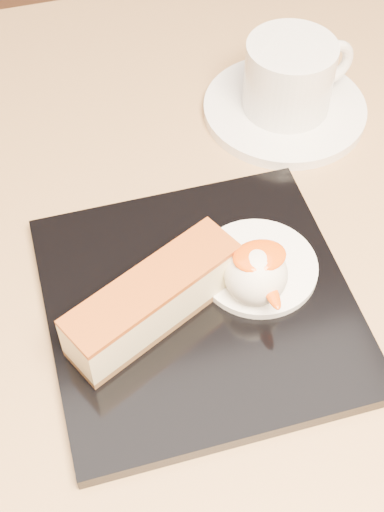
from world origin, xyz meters
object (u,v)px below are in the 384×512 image
object	(u,v)px
saucer	(285,109)
ice_cream_scoop	(256,274)
coffee_cup	(291,75)
table	(175,379)
cheesecake	(153,300)
dessert_plate	(199,305)

from	to	relation	value
saucer	ice_cream_scoop	bearing A→B (deg)	-116.78
coffee_cup	ice_cream_scoop	bearing A→B (deg)	-126.76
table	coffee_cup	world-z (taller)	coffee_cup
cheesecake	ice_cream_scoop	world-z (taller)	ice_cream_scoop
cheesecake	ice_cream_scoop	size ratio (longest dim) A/B	2.98
coffee_cup	saucer	bearing A→B (deg)	180.00
ice_cream_scoop	saucer	xyz separation A→B (m)	(0.10, 0.19, -0.03)
ice_cream_scoop	coffee_cup	distance (m)	0.22
cheesecake	coffee_cup	xyz separation A→B (m)	(0.17, 0.19, 0.01)
dessert_plate	coffee_cup	distance (m)	0.24
cheesecake	coffee_cup	world-z (taller)	coffee_cup
ice_cream_scoop	dessert_plate	bearing A→B (deg)	172.87
dessert_plate	cheesecake	bearing A→B (deg)	-171.87
ice_cream_scoop	coffee_cup	world-z (taller)	coffee_cup
cheesecake	coffee_cup	distance (m)	0.26
table	saucer	bearing A→B (deg)	46.48
coffee_cup	cheesecake	bearing A→B (deg)	-141.62
table	cheesecake	world-z (taller)	cheesecake
dessert_plate	coffee_cup	bearing A→B (deg)	53.47
table	dessert_plate	bearing A→B (deg)	-64.74
saucer	coffee_cup	bearing A→B (deg)	9.55
cheesecake	dessert_plate	bearing A→B (deg)	-17.63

